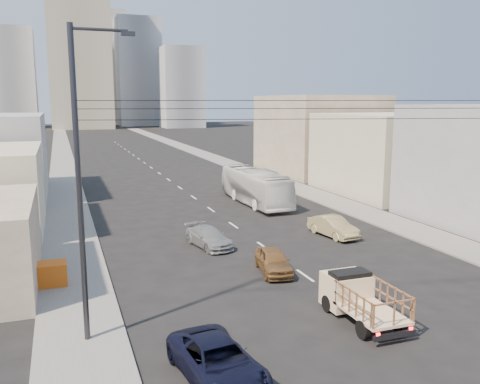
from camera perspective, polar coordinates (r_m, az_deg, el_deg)
ground at (r=21.71m, az=17.26°, el=-15.62°), size 420.00×420.00×0.00m
sidewalk_left at (r=85.96m, az=-19.30°, el=3.44°), size 3.50×180.00×0.12m
sidewalk_right at (r=89.20m, az=-4.01°, el=4.21°), size 3.50×180.00×0.12m
lane_dashes at (r=70.13m, az=-9.51°, el=2.43°), size 0.15×104.00×0.01m
flatbed_pickup at (r=22.70m, az=13.34°, el=-11.25°), size 1.95×4.41×1.90m
navy_pickup at (r=17.96m, az=-2.52°, el=-18.46°), size 2.82×5.08×1.35m
city_bus at (r=46.43m, az=1.71°, el=0.63°), size 2.85×11.43×3.17m
sedan_brown at (r=28.11m, az=3.76°, el=-7.71°), size 2.20×4.09×1.32m
sedan_tan at (r=35.88m, az=10.41°, el=-3.84°), size 2.06×4.39×1.39m
sedan_grey at (r=32.92m, az=-3.53°, el=-5.08°), size 2.59×4.60×1.26m
streetlamp_left at (r=19.68m, az=-17.37°, el=1.40°), size 2.36×0.25×12.00m
overhead_wires at (r=20.83m, az=16.08°, el=8.92°), size 23.01×5.02×0.72m
crate_stack at (r=27.65m, az=-20.71°, el=-8.61°), size 1.80×1.20×1.14m
bldg_right_mid at (r=53.99m, az=16.37°, el=4.14°), size 11.00×14.00×8.00m
bldg_right_far at (r=67.70m, az=8.79°, el=6.42°), size 12.00×16.00×10.00m
high_rise_tower at (r=186.79m, az=-17.71°, el=16.07°), size 20.00×20.00×60.00m
midrise_ne at (r=202.99m, az=-11.35°, el=13.00°), size 16.00×16.00×40.00m
midrise_nw at (r=196.11m, az=-24.18°, el=11.55°), size 15.00×15.00×34.00m
midrise_back at (r=216.59m, az=-15.19°, el=13.19°), size 18.00×18.00×44.00m
midrise_east at (r=185.36m, az=-6.61°, el=11.56°), size 14.00×14.00×28.00m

